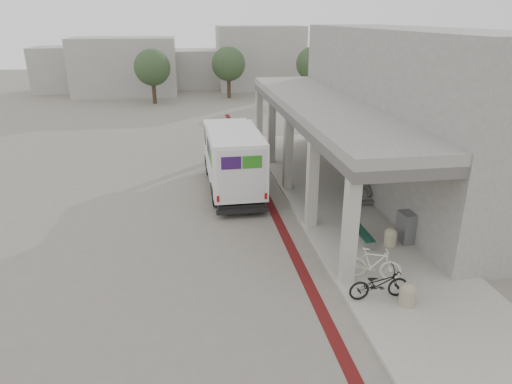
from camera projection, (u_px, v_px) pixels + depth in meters
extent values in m
plane|color=slate|center=(258.00, 237.00, 16.53)|extent=(120.00, 120.00, 0.00)
cube|color=#511010|center=(274.00, 213.00, 18.52)|extent=(0.35, 40.00, 0.01)
cube|color=gray|center=(363.00, 228.00, 17.09)|extent=(4.40, 28.00, 0.12)
cube|color=gray|center=(403.00, 111.00, 20.48)|extent=(4.30, 17.00, 7.00)
cube|color=#54514F|center=(323.00, 113.00, 19.94)|extent=(3.40, 16.90, 0.35)
cube|color=gray|center=(323.00, 105.00, 19.81)|extent=(3.40, 16.90, 0.35)
cube|color=gray|center=(125.00, 66.00, 45.70)|extent=(10.00, 6.00, 5.50)
cube|color=gray|center=(195.00, 69.00, 50.67)|extent=(8.00, 6.00, 4.00)
cube|color=gray|center=(260.00, 58.00, 49.39)|extent=(9.00, 6.00, 6.50)
cube|color=gray|center=(70.00, 69.00, 47.78)|extent=(7.00, 5.00, 4.50)
cylinder|color=#38281C|center=(154.00, 90.00, 41.17)|extent=(0.36, 0.36, 2.40)
sphere|color=#2B4126|center=(152.00, 67.00, 40.45)|extent=(3.20, 3.20, 3.20)
cylinder|color=#38281C|center=(229.00, 85.00, 44.03)|extent=(0.36, 0.36, 2.40)
sphere|color=#2B4126|center=(228.00, 64.00, 43.30)|extent=(3.20, 3.20, 3.20)
cylinder|color=#38281C|center=(312.00, 85.00, 44.26)|extent=(0.36, 0.36, 2.40)
sphere|color=#2B4126|center=(313.00, 64.00, 43.54)|extent=(3.20, 3.20, 3.20)
cube|color=black|center=(233.00, 182.00, 20.87)|extent=(1.94, 6.29, 0.27)
cube|color=white|center=(234.00, 158.00, 19.63)|extent=(2.19, 4.68, 2.33)
cube|color=white|center=(227.00, 143.00, 22.52)|extent=(2.17, 1.72, 2.06)
cube|color=white|center=(225.00, 152.00, 23.66)|extent=(1.98, 0.56, 0.72)
cube|color=black|center=(225.00, 130.00, 23.00)|extent=(1.97, 0.45, 0.94)
cube|color=black|center=(243.00, 211.00, 17.93)|extent=(2.06, 0.24, 0.16)
cube|color=#301150|center=(208.00, 146.00, 19.90)|extent=(0.03, 1.25, 0.67)
cube|color=#297C1B|center=(210.00, 155.00, 18.66)|extent=(0.03, 1.25, 0.67)
cube|color=#301150|center=(231.00, 163.00, 17.21)|extent=(0.76, 0.03, 0.49)
cube|color=#297C1B|center=(252.00, 162.00, 17.33)|extent=(0.76, 0.03, 0.49)
cylinder|color=black|center=(209.00, 167.00, 22.85)|extent=(0.26, 0.81, 0.81)
cylinder|color=black|center=(246.00, 165.00, 23.14)|extent=(0.26, 0.81, 0.81)
cylinder|color=black|center=(216.00, 197.00, 19.07)|extent=(0.26, 0.81, 0.81)
cylinder|color=black|center=(260.00, 194.00, 19.36)|extent=(0.26, 0.81, 0.81)
cube|color=slate|center=(369.00, 246.00, 15.24)|extent=(0.36, 0.08, 0.36)
cube|color=slate|center=(354.00, 228.00, 16.54)|extent=(0.36, 0.08, 0.36)
cube|color=#133A2D|center=(358.00, 231.00, 15.80)|extent=(0.11, 1.70, 0.04)
cube|color=#133A2D|center=(361.00, 231.00, 15.82)|extent=(0.11, 1.70, 0.04)
cube|color=#133A2D|center=(365.00, 231.00, 15.84)|extent=(0.11, 1.70, 0.04)
cylinder|color=gray|center=(407.00, 297.00, 12.36)|extent=(0.45, 0.45, 0.45)
sphere|color=gray|center=(408.00, 290.00, 12.28)|extent=(0.45, 0.45, 0.45)
cylinder|color=tan|center=(390.00, 239.00, 15.60)|extent=(0.42, 0.42, 0.42)
sphere|color=tan|center=(391.00, 234.00, 15.53)|extent=(0.42, 0.42, 0.42)
cube|color=gray|center=(407.00, 227.00, 15.75)|extent=(0.54, 0.68, 1.07)
imported|color=black|center=(379.00, 284.00, 12.59)|extent=(1.72, 0.63, 0.90)
imported|color=silver|center=(373.00, 264.00, 13.51)|extent=(1.70, 1.05, 0.99)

